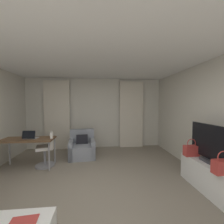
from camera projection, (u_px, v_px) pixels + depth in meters
ground_plane at (93, 198)px, 2.51m from camera, size 12.00×12.00×0.00m
wall_window at (95, 113)px, 5.46m from camera, size 5.12×0.06×2.60m
ceiling at (92, 45)px, 2.38m from camera, size 5.12×6.12×0.06m
curtain_left_panel at (57, 115)px, 5.19m from camera, size 0.90×0.06×2.50m
curtain_right_panel at (131, 115)px, 5.47m from camera, size 0.90×0.06×2.50m
armchair at (82, 148)px, 4.49m from camera, size 0.85×0.88×0.82m
desk at (28, 141)px, 3.69m from camera, size 1.28×0.57×0.76m
desk_chair at (46, 151)px, 3.81m from camera, size 0.50×0.50×0.88m
laptop at (30, 137)px, 3.69m from camera, size 0.34×0.27×0.22m
magazine_open at (23, 223)px, 1.53m from camera, size 0.30×0.22×0.01m
tv_console at (210, 177)px, 2.71m from camera, size 0.45×1.18×0.54m
tv_flatscreen at (211, 145)px, 2.68m from camera, size 0.20×1.04×0.72m
handbag_primary at (191, 150)px, 3.06m from camera, size 0.30×0.14×0.37m
handbag_secondary at (223, 166)px, 2.26m from camera, size 0.30×0.14×0.37m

